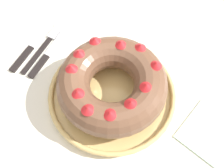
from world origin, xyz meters
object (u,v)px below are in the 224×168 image
object	(u,v)px
bundt_cake	(112,84)
napkin	(221,141)
fork	(45,45)
cake_knife	(46,57)
serving_knife	(31,48)
serving_dish	(112,94)

from	to	relation	value
bundt_cake	napkin	bearing A→B (deg)	2.14
fork	cake_knife	xyz separation A→B (m)	(0.03, -0.03, 0.00)
bundt_cake	serving_knife	size ratio (longest dim) A/B	1.30
fork	serving_knife	xyz separation A→B (m)	(-0.03, -0.03, -0.00)
serving_knife	serving_dish	bearing A→B (deg)	-8.09
serving_dish	fork	size ratio (longest dim) A/B	1.70
serving_knife	cake_knife	bearing A→B (deg)	-6.78
napkin	serving_knife	bearing A→B (deg)	177.97
fork	napkin	xyz separation A→B (m)	(0.52, -0.05, -0.00)
bundt_cake	fork	bearing A→B (deg)	166.46
serving_dish	serving_knife	distance (m)	0.27
bundt_cake	serving_knife	xyz separation A→B (m)	(-0.27, 0.03, -0.06)
fork	napkin	bearing A→B (deg)	-0.64
fork	serving_knife	distance (m)	0.04
serving_dish	bundt_cake	size ratio (longest dim) A/B	1.22
serving_dish	napkin	xyz separation A→B (m)	(0.28, 0.01, -0.01)
bundt_cake	fork	world-z (taller)	bundt_cake
fork	cake_knife	bearing A→B (deg)	-47.97
bundt_cake	cake_knife	bearing A→B (deg)	173.38
serving_knife	napkin	bearing A→B (deg)	-3.83
napkin	bundt_cake	bearing A→B (deg)	-177.86
bundt_cake	cake_knife	xyz separation A→B (m)	(-0.21, 0.02, -0.06)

